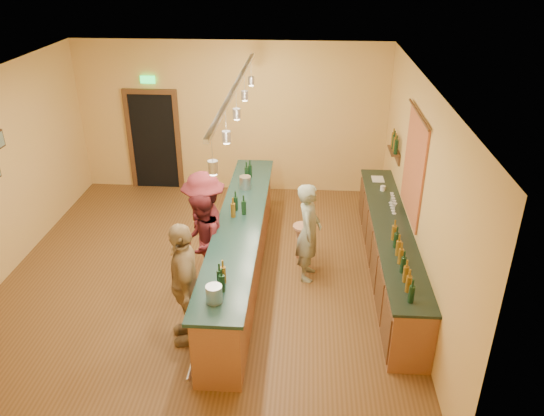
# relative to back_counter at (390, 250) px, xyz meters

# --- Properties ---
(floor) EXTENTS (7.00, 7.00, 0.00)m
(floor) POSITION_rel_back_counter_xyz_m (-2.97, -0.18, -0.49)
(floor) COLOR brown
(floor) RESTS_ON ground
(ceiling) EXTENTS (6.50, 7.00, 0.02)m
(ceiling) POSITION_rel_back_counter_xyz_m (-2.97, -0.18, 2.71)
(ceiling) COLOR silver
(ceiling) RESTS_ON wall_back
(wall_back) EXTENTS (6.50, 0.02, 3.20)m
(wall_back) POSITION_rel_back_counter_xyz_m (-2.97, 3.32, 1.11)
(wall_back) COLOR gold
(wall_back) RESTS_ON floor
(wall_front) EXTENTS (6.50, 0.02, 3.20)m
(wall_front) POSITION_rel_back_counter_xyz_m (-2.97, -3.68, 1.11)
(wall_front) COLOR gold
(wall_front) RESTS_ON floor
(wall_right) EXTENTS (0.02, 7.00, 3.20)m
(wall_right) POSITION_rel_back_counter_xyz_m (0.28, -0.18, 1.11)
(wall_right) COLOR gold
(wall_right) RESTS_ON floor
(doorway) EXTENTS (1.15, 0.09, 2.48)m
(doorway) POSITION_rel_back_counter_xyz_m (-4.67, 3.30, 0.64)
(doorway) COLOR black
(doorway) RESTS_ON wall_back
(tapestry) EXTENTS (0.03, 1.40, 1.60)m
(tapestry) POSITION_rel_back_counter_xyz_m (0.26, 0.22, 1.36)
(tapestry) COLOR maroon
(tapestry) RESTS_ON wall_right
(bottle_shelf) EXTENTS (0.17, 0.55, 0.54)m
(bottle_shelf) POSITION_rel_back_counter_xyz_m (0.20, 1.72, 1.18)
(bottle_shelf) COLOR #4C2B16
(bottle_shelf) RESTS_ON wall_right
(back_counter) EXTENTS (0.60, 4.55, 1.27)m
(back_counter) POSITION_rel_back_counter_xyz_m (0.00, 0.00, 0.00)
(back_counter) COLOR brown
(back_counter) RESTS_ON floor
(tasting_bar) EXTENTS (0.73, 5.10, 1.38)m
(tasting_bar) POSITION_rel_back_counter_xyz_m (-2.38, -0.18, 0.12)
(tasting_bar) COLOR brown
(tasting_bar) RESTS_ON floor
(pendant_track) EXTENTS (0.11, 4.60, 0.50)m
(pendant_track) POSITION_rel_back_counter_xyz_m (-2.38, -0.18, 2.50)
(pendant_track) COLOR silver
(pendant_track) RESTS_ON ceiling
(bartender) EXTENTS (0.44, 0.63, 1.64)m
(bartender) POSITION_rel_back_counter_xyz_m (-1.31, -0.09, 0.34)
(bartender) COLOR gray
(bartender) RESTS_ON floor
(customer_a) EXTENTS (0.66, 0.82, 1.62)m
(customer_a) POSITION_rel_back_counter_xyz_m (-2.93, -0.51, 0.32)
(customer_a) COLOR #59191E
(customer_a) RESTS_ON floor
(customer_b) EXTENTS (0.68, 1.12, 1.78)m
(customer_b) POSITION_rel_back_counter_xyz_m (-2.93, -1.70, 0.40)
(customer_b) COLOR #997A51
(customer_b) RESTS_ON floor
(customer_c) EXTENTS (1.08, 1.35, 1.82)m
(customer_c) POSITION_rel_back_counter_xyz_m (-2.93, -0.19, 0.43)
(customer_c) COLOR #59191E
(customer_c) RESTS_ON floor
(bar_stool) EXTENTS (0.34, 0.34, 0.69)m
(bar_stool) POSITION_rel_back_counter_xyz_m (-1.40, 0.36, 0.06)
(bar_stool) COLOR #AA6F4D
(bar_stool) RESTS_ON floor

